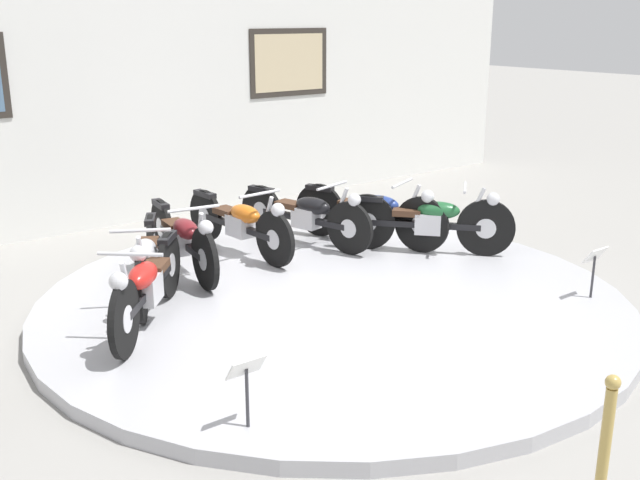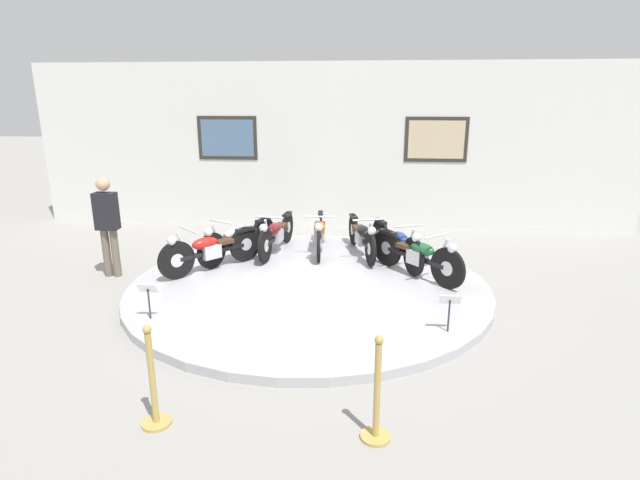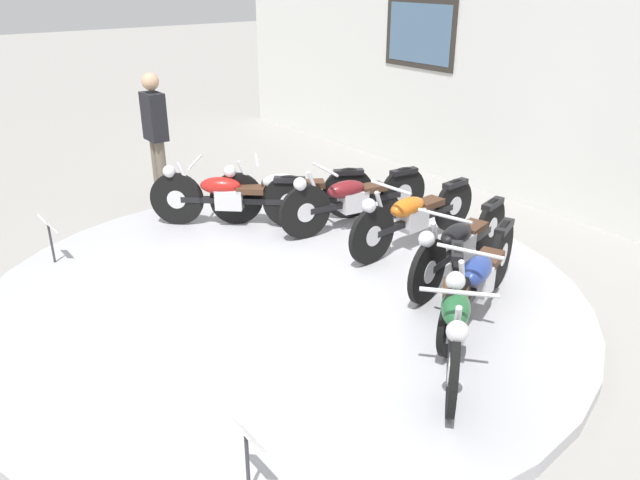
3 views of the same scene
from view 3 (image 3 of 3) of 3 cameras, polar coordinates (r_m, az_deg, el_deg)
The scene contains 13 objects.
ground_plane at distance 6.06m, azimuth -3.37°, elevation -5.61°, with size 60.00×60.00×0.00m, color gray.
display_platform at distance 6.03m, azimuth -3.39°, elevation -5.11°, with size 5.72×5.72×0.12m, color #ADADB2.
back_wall at distance 8.45m, azimuth 21.62°, elevation 14.74°, with size 14.00×0.22×3.76m.
motorcycle_red at distance 7.42m, azimuth -8.30°, elevation 4.10°, with size 1.36×1.53×0.80m.
motorcycle_silver at distance 7.50m, azimuth -2.81°, elevation 4.52°, with size 1.01×1.76×0.79m.
motorcycle_maroon at distance 7.29m, azimuth 3.04°, elevation 3.93°, with size 0.54×1.97×0.79m.
motorcycle_orange at distance 6.84m, azimuth 8.49°, elevation 2.32°, with size 0.54×1.97×0.79m.
motorcycle_black at distance 6.22m, azimuth 12.67°, elevation -0.22°, with size 0.65×1.92×0.78m.
motorcycle_blue at distance 5.54m, azimuth 14.36°, elevation -3.33°, with size 0.83×1.87×0.80m.
motorcycle_green at distance 4.92m, azimuth 12.20°, elevation -6.71°, with size 1.36×1.54×0.80m.
info_placard_front_left at distance 6.97m, azimuth -23.54°, elevation 0.86°, with size 0.26×0.11×0.51m.
info_placard_front_centre at distance 3.73m, azimuth -6.76°, elevation -17.92°, with size 0.26×0.11×0.51m.
visitor_standing at distance 8.73m, azimuth -14.82°, elevation 9.75°, with size 0.36×0.23×1.72m.
Camera 3 is at (4.42, -2.90, 2.95)m, focal length 35.00 mm.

